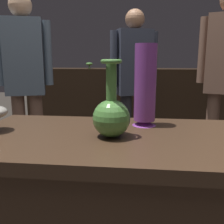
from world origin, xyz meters
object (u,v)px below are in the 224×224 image
object	(u,v)px
vase_left_accent	(145,86)
shelf_vase_center	(131,63)
visitor_center_back	(134,80)
shelf_vase_left	(89,64)
visitor_near_left	(25,77)
shelf_vase_far_right	(217,64)
vase_centerpiece	(112,114)

from	to	relation	value
vase_left_accent	shelf_vase_center	distance (m)	2.05
visitor_center_back	vase_left_accent	bearing A→B (deg)	72.86
shelf_vase_left	shelf_vase_center	distance (m)	0.53
vase_left_accent	visitor_center_back	size ratio (longest dim) A/B	0.24
vase_left_accent	visitor_near_left	size ratio (longest dim) A/B	0.23
shelf_vase_left	shelf_vase_far_right	world-z (taller)	shelf_vase_far_right
vase_left_accent	shelf_vase_center	xyz separation A→B (m)	(-0.14, 2.04, 0.07)
vase_left_accent	shelf_vase_center	world-z (taller)	shelf_vase_center
vase_centerpiece	visitor_near_left	size ratio (longest dim) A/B	0.19
shelf_vase_left	shelf_vase_center	size ratio (longest dim) A/B	0.40
shelf_vase_far_right	vase_centerpiece	bearing A→B (deg)	-114.45
shelf_vase_center	visitor_near_left	distance (m)	1.42
shelf_vase_center	vase_left_accent	bearing A→B (deg)	-86.21
shelf_vase_center	visitor_near_left	world-z (taller)	visitor_near_left
vase_left_accent	shelf_vase_far_right	distance (m)	2.27
vase_centerpiece	vase_left_accent	xyz separation A→B (m)	(0.13, 0.20, 0.09)
vase_centerpiece	visitor_center_back	size ratio (longest dim) A/B	0.20
shelf_vase_far_right	visitor_near_left	size ratio (longest dim) A/B	0.10
shelf_vase_center	visitor_near_left	xyz separation A→B (m)	(-0.87, -1.12, -0.10)
vase_left_accent	shelf_vase_left	xyz separation A→B (m)	(-0.66, 1.97, 0.06)
vase_left_accent	shelf_vase_center	size ratio (longest dim) A/B	1.77
shelf_vase_left	shelf_vase_far_right	distance (m)	1.56
shelf_vase_far_right	visitor_near_left	distance (m)	2.24
vase_left_accent	shelf_vase_far_right	size ratio (longest dim) A/B	2.37
shelf_vase_center	visitor_near_left	bearing A→B (deg)	-128.00
shelf_vase_far_right	visitor_near_left	xyz separation A→B (m)	(-1.91, -1.16, -0.08)
shelf_vase_left	shelf_vase_center	bearing A→B (deg)	8.06
shelf_vase_left	visitor_center_back	world-z (taller)	visitor_center_back
shelf_vase_far_right	shelf_vase_center	distance (m)	1.04
shelf_vase_far_right	vase_left_accent	bearing A→B (deg)	-113.46
visitor_center_back	shelf_vase_left	bearing A→B (deg)	-70.96
visitor_near_left	vase_centerpiece	bearing A→B (deg)	109.51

